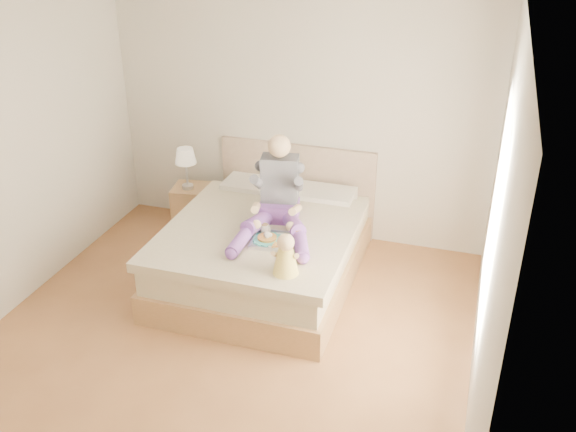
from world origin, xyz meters
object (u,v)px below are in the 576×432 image
(bed, at_px, (267,246))
(nightstand, at_px, (194,208))
(adult, at_px, (277,200))
(tray, at_px, (277,239))
(baby, at_px, (286,257))

(bed, bearing_deg, nightstand, 149.05)
(adult, bearing_deg, bed, 140.73)
(nightstand, bearing_deg, bed, -40.31)
(nightstand, distance_m, adult, 1.54)
(nightstand, xyz_separation_m, tray, (1.32, -1.04, 0.38))
(nightstand, xyz_separation_m, baby, (1.55, -1.50, 0.50))
(bed, relative_size, baby, 6.14)
(tray, relative_size, baby, 1.31)
(nightstand, height_order, tray, tray)
(bed, distance_m, adult, 0.56)
(bed, bearing_deg, baby, -61.32)
(adult, distance_m, tray, 0.40)
(adult, bearing_deg, tray, -83.25)
(bed, bearing_deg, tray, -59.06)
(nightstand, height_order, adult, adult)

